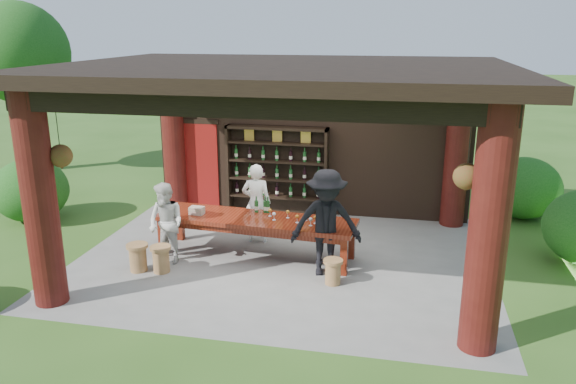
% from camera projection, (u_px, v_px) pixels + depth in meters
% --- Properties ---
extents(ground, '(90.00, 90.00, 0.00)m').
position_uv_depth(ground, '(284.00, 258.00, 10.34)').
color(ground, '#2D5119').
rests_on(ground, ground).
extents(pavilion, '(7.50, 6.00, 3.60)m').
position_uv_depth(pavilion, '(288.00, 140.00, 10.14)').
color(pavilion, slate).
rests_on(pavilion, ground).
extents(wine_shelf, '(2.28, 0.35, 2.00)m').
position_uv_depth(wine_shelf, '(277.00, 171.00, 12.49)').
color(wine_shelf, black).
rests_on(wine_shelf, ground).
extents(tasting_table, '(3.74, 1.22, 0.75)m').
position_uv_depth(tasting_table, '(256.00, 223.00, 10.26)').
color(tasting_table, '#56180C').
rests_on(tasting_table, ground).
extents(stool_near_left, '(0.36, 0.36, 0.47)m').
position_uv_depth(stool_near_left, '(161.00, 258.00, 9.68)').
color(stool_near_left, brown).
rests_on(stool_near_left, ground).
extents(stool_near_right, '(0.33, 0.33, 0.43)m').
position_uv_depth(stool_near_right, '(333.00, 271.00, 9.24)').
color(stool_near_right, brown).
rests_on(stool_near_right, ground).
extents(stool_far_left, '(0.37, 0.37, 0.49)m').
position_uv_depth(stool_far_left, '(138.00, 257.00, 9.73)').
color(stool_far_left, brown).
rests_on(stool_far_left, ground).
extents(host, '(0.60, 0.42, 1.57)m').
position_uv_depth(host, '(256.00, 203.00, 10.94)').
color(host, white).
rests_on(host, ground).
extents(guest_woman, '(0.87, 0.78, 1.47)m').
position_uv_depth(guest_woman, '(166.00, 223.00, 9.97)').
color(guest_woman, beige).
rests_on(guest_woman, ground).
extents(guest_man, '(1.31, 0.92, 1.85)m').
position_uv_depth(guest_man, '(326.00, 223.00, 9.43)').
color(guest_man, black).
rests_on(guest_man, ground).
extents(table_bottles, '(0.30, 0.10, 0.31)m').
position_uv_depth(table_bottles, '(263.00, 204.00, 10.47)').
color(table_bottles, '#194C1E').
rests_on(table_bottles, tasting_table).
extents(table_glasses, '(0.95, 0.41, 0.15)m').
position_uv_depth(table_glasses, '(294.00, 217.00, 10.03)').
color(table_glasses, silver).
rests_on(table_glasses, tasting_table).
extents(napkin_basket, '(0.27, 0.20, 0.14)m').
position_uv_depth(napkin_basket, '(197.00, 211.00, 10.39)').
color(napkin_basket, '#BF6672').
rests_on(napkin_basket, tasting_table).
extents(shrubs, '(14.91, 8.08, 1.36)m').
position_uv_depth(shrubs, '(443.00, 225.00, 10.36)').
color(shrubs, '#194C14').
rests_on(shrubs, ground).
extents(trees, '(22.10, 10.44, 4.80)m').
position_uv_depth(trees, '(492.00, 67.00, 10.38)').
color(trees, '#3F2819').
rests_on(trees, ground).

